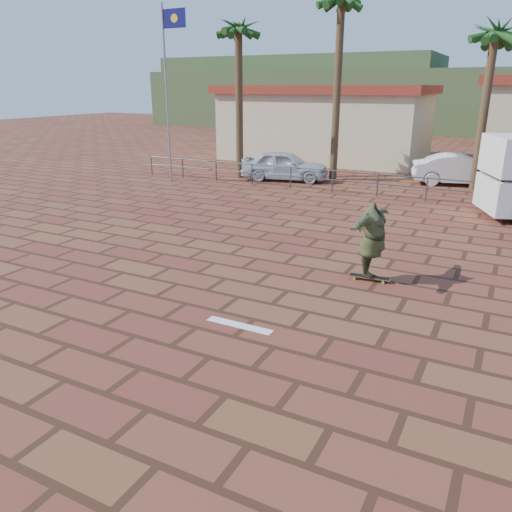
{
  "coord_description": "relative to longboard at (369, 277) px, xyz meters",
  "views": [
    {
      "loc": [
        5.06,
        -8.9,
        4.47
      ],
      "look_at": [
        0.12,
        0.62,
        0.8
      ],
      "focal_mm": 35.0,
      "sensor_mm": 36.0,
      "label": 1
    }
  ],
  "objects": [
    {
      "name": "ground",
      "position": [
        -2.32,
        -2.35,
        -0.08
      ],
      "size": [
        120.0,
        120.0,
        0.0
      ],
      "primitive_type": "plane",
      "color": "brown",
      "rests_on": "ground"
    },
    {
      "name": "paint_stripe",
      "position": [
        -1.62,
        -3.55,
        -0.08
      ],
      "size": [
        1.4,
        0.22,
        0.01
      ],
      "primitive_type": "cube",
      "color": "white",
      "rests_on": "ground"
    },
    {
      "name": "guardrail",
      "position": [
        -2.32,
        9.65,
        0.6
      ],
      "size": [
        24.06,
        0.06,
        1.0
      ],
      "color": "#47494F",
      "rests_on": "ground"
    },
    {
      "name": "flagpole",
      "position": [
        -12.19,
        8.65,
        4.56
      ],
      "size": [
        1.3,
        0.1,
        8.0
      ],
      "color": "gray",
      "rests_on": "ground"
    },
    {
      "name": "palm_far_left",
      "position": [
        -9.82,
        11.15,
        6.75
      ],
      "size": [
        2.4,
        2.4,
        8.25
      ],
      "color": "brown",
      "rests_on": "ground"
    },
    {
      "name": "palm_left",
      "position": [
        -5.32,
        12.65,
        7.87
      ],
      "size": [
        2.4,
        2.4,
        9.45
      ],
      "color": "brown",
      "rests_on": "ground"
    },
    {
      "name": "palm_center",
      "position": [
        1.18,
        13.15,
        6.28
      ],
      "size": [
        2.4,
        2.4,
        7.75
      ],
      "color": "brown",
      "rests_on": "ground"
    },
    {
      "name": "building_west",
      "position": [
        -8.32,
        19.65,
        2.2
      ],
      "size": [
        12.6,
        7.6,
        4.5
      ],
      "color": "beige",
      "rests_on": "ground"
    },
    {
      "name": "hill_front",
      "position": [
        -2.32,
        47.65,
        2.92
      ],
      "size": [
        70.0,
        18.0,
        6.0
      ],
      "primitive_type": "cube",
      "color": "#384C28",
      "rests_on": "ground"
    },
    {
      "name": "hill_back",
      "position": [
        -24.32,
        53.65,
        3.92
      ],
      "size": [
        35.0,
        14.0,
        8.0
      ],
      "primitive_type": "cube",
      "color": "#384C28",
      "rests_on": "ground"
    },
    {
      "name": "longboard",
      "position": [
        0.0,
        0.0,
        0.0
      ],
      "size": [
        1.01,
        0.31,
        0.1
      ],
      "rotation": [
        0.0,
        0.0,
        0.09
      ],
      "color": "olive",
      "rests_on": "ground"
    },
    {
      "name": "skateboarder",
      "position": [
        0.0,
        0.0,
        0.93
      ],
      "size": [
        0.78,
        2.29,
        1.83
      ],
      "primitive_type": "imported",
      "rotation": [
        0.0,
        0.0,
        1.5
      ],
      "color": "#363A1F",
      "rests_on": "longboard"
    },
    {
      "name": "car_silver",
      "position": [
        -7.41,
        11.41,
        0.65
      ],
      "size": [
        4.54,
        2.66,
        1.45
      ],
      "primitive_type": "imported",
      "rotation": [
        0.0,
        0.0,
        1.8
      ],
      "color": "silver",
      "rests_on": "ground"
    },
    {
      "name": "car_white",
      "position": [
        0.45,
        14.11,
        0.63
      ],
      "size": [
        4.56,
        2.57,
        1.42
      ],
      "primitive_type": "imported",
      "rotation": [
        0.0,
        0.0,
        1.83
      ],
      "color": "silver",
      "rests_on": "ground"
    }
  ]
}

